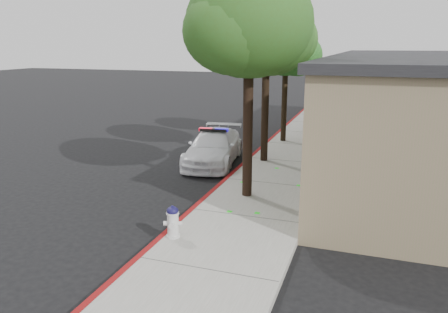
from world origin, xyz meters
TOP-DOWN VIEW (x-y plane):
  - ground at (0.00, 0.00)m, footprint 120.00×120.00m
  - sidewalk at (1.60, 3.00)m, footprint 3.20×60.00m
  - red_curb at (0.06, 3.00)m, footprint 0.14×60.00m
  - clapboard_building at (6.69, 9.00)m, footprint 7.30×20.89m
  - police_car at (-1.22, 5.22)m, footprint 2.43×4.70m
  - fire_hydrant at (0.35, -1.84)m, footprint 0.46×0.40m
  - street_tree_near at (1.21, 1.61)m, footprint 3.59×3.73m
  - street_tree_mid at (0.72, 5.81)m, footprint 3.65×3.36m
  - street_tree_far at (0.72, 9.55)m, footprint 3.19×2.93m

SIDE VIEW (x-z plane):
  - ground at x=0.00m, z-range 0.00..0.00m
  - sidewalk at x=1.60m, z-range 0.00..0.15m
  - red_curb at x=0.06m, z-range 0.00..0.16m
  - fire_hydrant at x=0.35m, z-range 0.15..0.94m
  - police_car at x=-1.22m, z-range -0.06..1.37m
  - clapboard_building at x=6.69m, z-range 0.01..4.25m
  - street_tree_far at x=0.72m, z-range 1.54..7.08m
  - street_tree_mid at x=0.72m, z-range 1.78..8.19m
  - street_tree_near at x=1.21m, z-range 1.77..8.34m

